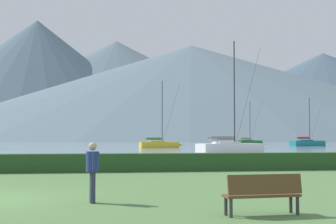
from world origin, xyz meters
TOP-DOWN VIEW (x-y plane):
  - harbor_water at (0.00, 137.00)m, footprint 320.00×246.00m
  - hedge_line at (0.00, 11.00)m, footprint 80.00×1.20m
  - sailboat_slip_0 at (42.07, 72.61)m, footprint 7.50×3.36m
  - sailboat_slip_2 at (13.31, 62.66)m, footprint 6.99×2.67m
  - sailboat_slip_3 at (35.93, 88.91)m, footprint 6.91×3.31m
  - sailboat_slip_5 at (17.11, 35.20)m, footprint 7.99×3.95m
  - park_bench_near_path at (7.03, -3.91)m, footprint 1.83×0.63m
  - person_seated_viewer at (3.16, -1.15)m, footprint 0.36×0.57m
  - distant_hill_west_ridge at (-35.64, 334.00)m, footprint 206.76×206.76m
  - distant_hill_central_peak at (19.19, 356.40)m, footprint 275.00×275.00m
  - distant_hill_east_ridge at (65.42, 302.58)m, footprint 353.87×353.87m
  - distant_hill_far_shoulder at (199.85, 394.75)m, footprint 317.56×317.56m

SIDE VIEW (x-z plane):
  - harbor_water at x=0.00m, z-range 0.00..0.00m
  - hedge_line at x=0.00m, z-range 0.00..0.93m
  - park_bench_near_path at x=7.03m, z-range 0.06..1.01m
  - sailboat_slip_3 at x=35.93m, z-range -4.04..5.19m
  - sailboat_slip_2 at x=13.31m, z-range -4.66..5.84m
  - sailboat_slip_0 at x=42.07m, z-range -3.85..5.07m
  - sailboat_slip_5 at x=17.11m, z-range -5.19..6.53m
  - person_seated_viewer at x=3.16m, z-range 0.15..1.80m
  - distant_hill_east_ridge at x=65.42m, z-range 0.00..60.58m
  - distant_hill_central_peak at x=19.19m, z-range 0.00..72.32m
  - distant_hill_far_shoulder at x=199.85m, z-range 0.00..74.09m
  - distant_hill_west_ridge at x=-35.64m, z-range 0.00..81.00m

